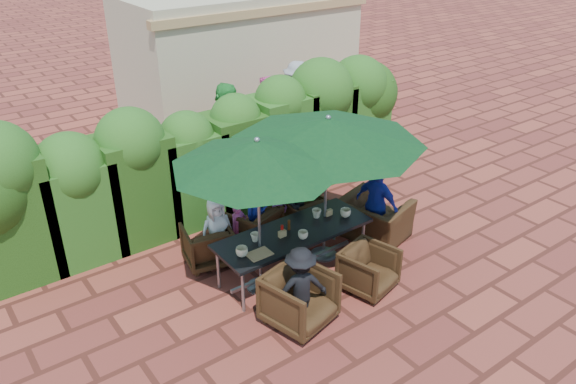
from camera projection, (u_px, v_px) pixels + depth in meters
ground at (289, 267)px, 9.05m from camera, size 80.00×80.00×0.00m
dining_table at (293, 235)px, 8.63m from camera, size 2.50×0.90×0.75m
umbrella_left at (257, 154)px, 7.56m from camera, size 2.43×2.43×2.46m
umbrella_right at (328, 131)px, 8.34m from camera, size 2.97×2.97×2.46m
chair_far_left at (207, 243)px, 9.00m from camera, size 0.85×0.81×0.74m
chair_far_mid at (253, 224)px, 9.49m from camera, size 0.94×0.91×0.77m
chair_far_right at (302, 212)px, 9.91m from camera, size 0.71×0.66×0.73m
chair_near_left at (300, 296)px, 7.68m from camera, size 1.00×0.96×0.87m
chair_near_right at (369, 268)px, 8.39m from camera, size 0.87×0.84×0.75m
chair_end_right at (375, 213)px, 9.65m from camera, size 0.98×1.25×0.97m
adult_far_left at (217, 231)px, 8.96m from camera, size 0.59×0.38×1.14m
adult_far_mid at (257, 211)px, 9.36m from camera, size 0.49×0.41×1.30m
adult_far_right at (299, 201)px, 9.66m from camera, size 0.73×0.59×1.32m
adult_near_left at (300, 287)px, 7.60m from camera, size 0.84×0.59×1.20m
adult_end_right at (377, 204)px, 9.45m from camera, size 0.54×0.89×1.42m
child_left at (239, 227)px, 9.28m from camera, size 0.36×0.32×0.89m
child_right at (279, 215)px, 9.62m from camera, size 0.36×0.30×0.92m
pedestrian_a at (227, 122)px, 12.38m from camera, size 1.70×0.62×1.81m
pedestrian_b at (266, 112)px, 13.20m from camera, size 0.93×0.74×1.69m
pedestrian_c at (297, 101)px, 13.58m from camera, size 1.22×1.30×1.92m
cup_a at (242, 252)px, 7.97m from camera, size 0.18×0.18×0.14m
cup_b at (255, 237)px, 8.32m from camera, size 0.14×0.14×0.13m
cup_c at (303, 235)px, 8.39m from camera, size 0.16×0.16×0.12m
cup_d at (316, 213)px, 8.94m from camera, size 0.15×0.15×0.14m
cup_e at (345, 213)px, 8.96m from camera, size 0.17×0.17×0.14m
ketchup_bottle at (282, 230)px, 8.46m from camera, size 0.04×0.04×0.17m
sauce_bottle at (289, 225)px, 8.60m from camera, size 0.04×0.04×0.17m
serving_tray at (259, 254)px, 8.02m from camera, size 0.35×0.25×0.02m
number_block_left at (282, 234)px, 8.44m from camera, size 0.12×0.06×0.10m
number_block_right at (329, 213)px, 9.01m from camera, size 0.12×0.06×0.10m
hedge_wall at (207, 146)px, 10.02m from camera, size 9.10×1.60×2.56m
building at (239, 53)px, 15.15m from camera, size 6.20×3.08×3.20m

